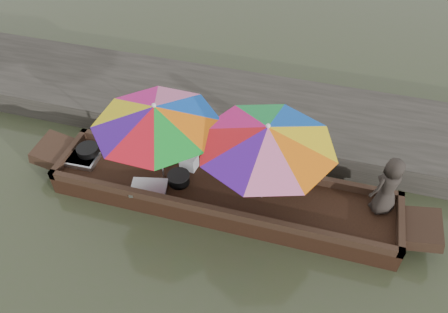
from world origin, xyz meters
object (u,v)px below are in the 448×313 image
(cooking_pot, at_px, (88,152))
(vendor, at_px, (389,186))
(boat_hull, at_px, (222,195))
(tray_scallop, at_px, (149,188))
(umbrella_stern, at_px, (265,163))
(supply_bag, at_px, (189,162))
(umbrella_bow, at_px, (159,143))
(tray_crayfish, at_px, (81,159))
(charcoal_grill, at_px, (179,179))

(cooking_pot, height_order, vendor, vendor)
(boat_hull, distance_m, tray_scallop, 1.24)
(boat_hull, distance_m, umbrella_stern, 1.16)
(supply_bag, xyz_separation_m, vendor, (3.23, -0.05, 0.41))
(boat_hull, distance_m, supply_bag, 0.82)
(boat_hull, height_order, vendor, vendor)
(cooking_pot, height_order, supply_bag, supply_bag)
(tray_scallop, bearing_deg, boat_hull, 16.62)
(boat_hull, height_order, supply_bag, supply_bag)
(umbrella_bow, bearing_deg, supply_bag, 42.16)
(tray_crayfish, bearing_deg, supply_bag, 11.40)
(tray_scallop, height_order, vendor, vendor)
(supply_bag, xyz_separation_m, umbrella_bow, (-0.35, -0.32, 0.65))
(boat_hull, height_order, charcoal_grill, charcoal_grill)
(tray_crayfish, distance_m, tray_scallop, 1.45)
(cooking_pot, bearing_deg, umbrella_bow, -3.68)
(charcoal_grill, distance_m, vendor, 3.33)
(cooking_pot, xyz_separation_m, supply_bag, (1.82, 0.23, 0.03))
(supply_bag, height_order, umbrella_bow, umbrella_bow)
(charcoal_grill, height_order, vendor, vendor)
(tray_scallop, distance_m, umbrella_stern, 2.01)
(vendor, bearing_deg, boat_hull, -32.88)
(charcoal_grill, height_order, umbrella_bow, umbrella_bow)
(tray_scallop, relative_size, supply_bag, 2.13)
(boat_hull, bearing_deg, charcoal_grill, -174.71)
(tray_scallop, relative_size, charcoal_grill, 1.68)
(tray_crayfish, distance_m, supply_bag, 1.94)
(supply_bag, bearing_deg, tray_crayfish, -168.60)
(charcoal_grill, bearing_deg, vendor, 5.93)
(umbrella_bow, bearing_deg, umbrella_stern, 0.00)
(cooking_pot, distance_m, tray_crayfish, 0.18)
(supply_bag, bearing_deg, vendor, -0.86)
(vendor, distance_m, umbrella_stern, 1.90)
(umbrella_bow, bearing_deg, tray_crayfish, -177.70)
(supply_bag, bearing_deg, cooking_pot, -172.91)
(umbrella_stern, bearing_deg, tray_scallop, -169.24)
(cooking_pot, distance_m, tray_scallop, 1.41)
(tray_crayfish, relative_size, charcoal_grill, 1.68)
(cooking_pot, xyz_separation_m, vendor, (5.05, 0.18, 0.43))
(cooking_pot, xyz_separation_m, umbrella_stern, (3.18, -0.09, 0.67))
(cooking_pot, relative_size, tray_crayfish, 0.66)
(boat_hull, relative_size, vendor, 5.37)
(vendor, bearing_deg, umbrella_stern, -30.72)
(umbrella_bow, bearing_deg, charcoal_grill, -12.60)
(tray_scallop, relative_size, vendor, 0.55)
(tray_scallop, relative_size, umbrella_bow, 0.30)
(cooking_pot, height_order, tray_crayfish, cooking_pot)
(vendor, distance_m, umbrella_bow, 3.60)
(charcoal_grill, bearing_deg, cooking_pot, 174.75)
(cooking_pot, xyz_separation_m, umbrella_bow, (1.46, -0.09, 0.67))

